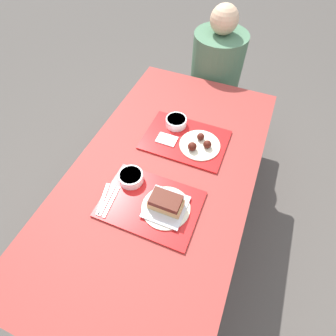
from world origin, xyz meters
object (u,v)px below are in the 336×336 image
object	(u,v)px
tray_near	(150,204)
wings_plate_far	(200,144)
bowl_coleslaw_near	(131,177)
person_seated_across	(217,64)
brisket_sandwich_plate	(166,205)
tray_far	(185,140)
bowl_coleslaw_far	(176,121)

from	to	relation	value
tray_near	wings_plate_far	size ratio (longest dim) A/B	2.05
bowl_coleslaw_near	person_seated_across	size ratio (longest dim) A/B	0.18
tray_near	bowl_coleslaw_near	size ratio (longest dim) A/B	3.78
tray_near	brisket_sandwich_plate	xyz separation A→B (m)	(0.08, 0.01, 0.04)
wings_plate_far	tray_far	bearing A→B (deg)	167.22
brisket_sandwich_plate	person_seated_across	distance (m)	1.26
brisket_sandwich_plate	bowl_coleslaw_far	bearing A→B (deg)	106.18
wings_plate_far	person_seated_across	world-z (taller)	person_seated_across
bowl_coleslaw_near	tray_far	bearing A→B (deg)	66.89
tray_near	person_seated_across	size ratio (longest dim) A/B	0.67
tray_far	person_seated_across	distance (m)	0.81
tray_near	tray_far	world-z (taller)	same
brisket_sandwich_plate	wings_plate_far	bearing A→B (deg)	86.60
wings_plate_far	person_seated_across	distance (m)	0.84
tray_far	person_seated_across	world-z (taller)	person_seated_across
tray_near	bowl_coleslaw_near	bearing A→B (deg)	149.20
brisket_sandwich_plate	wings_plate_far	size ratio (longest dim) A/B	1.01
brisket_sandwich_plate	wings_plate_far	distance (m)	0.42
tray_far	person_seated_across	bearing A→B (deg)	93.11
brisket_sandwich_plate	person_seated_across	xyz separation A→B (m)	(-0.11, 1.25, -0.04)
tray_far	wings_plate_far	xyz separation A→B (m)	(0.09, -0.02, 0.02)
tray_far	brisket_sandwich_plate	distance (m)	0.45
bowl_coleslaw_near	person_seated_across	bearing A→B (deg)	84.63
tray_near	wings_plate_far	world-z (taller)	wings_plate_far
tray_near	bowl_coleslaw_far	distance (m)	0.54
bowl_coleslaw_far	bowl_coleslaw_near	bearing A→B (deg)	-98.23
tray_far	bowl_coleslaw_far	size ratio (longest dim) A/B	3.78
bowl_coleslaw_near	brisket_sandwich_plate	world-z (taller)	brisket_sandwich_plate
bowl_coleslaw_near	wings_plate_far	xyz separation A→B (m)	(0.24, 0.34, -0.01)
tray_near	bowl_coleslaw_far	bearing A→B (deg)	98.18
tray_far	bowl_coleslaw_far	xyz separation A→B (m)	(-0.09, 0.09, 0.03)
tray_far	brisket_sandwich_plate	bearing A→B (deg)	-81.78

